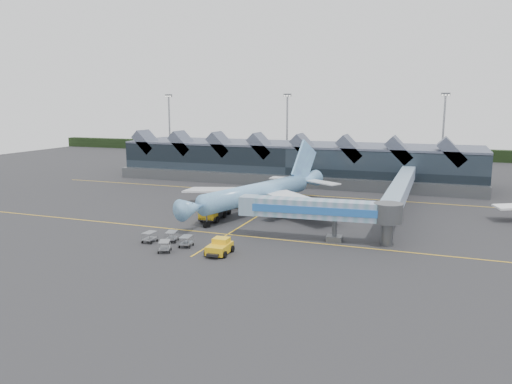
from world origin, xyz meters
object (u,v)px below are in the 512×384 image
(main_airliner, at_px, (261,192))
(fuel_truck, at_px, (216,206))
(jet_bridge, at_px, (329,211))
(pushback_tug, at_px, (220,247))

(main_airliner, distance_m, fuel_truck, 9.33)
(jet_bridge, bearing_deg, fuel_truck, 155.29)
(main_airliner, xyz_separation_m, fuel_truck, (-5.79, -7.11, -1.72))
(fuel_truck, relative_size, pushback_tug, 2.31)
(jet_bridge, bearing_deg, main_airliner, 131.72)
(fuel_truck, bearing_deg, pushback_tug, -69.51)
(fuel_truck, xyz_separation_m, pushback_tug, (9.34, -19.09, -1.11))
(main_airliner, xyz_separation_m, pushback_tug, (3.55, -26.20, -2.83))
(main_airliner, xyz_separation_m, jet_bridge, (15.69, -14.96, 0.70))
(fuel_truck, bearing_deg, jet_bridge, -25.63)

